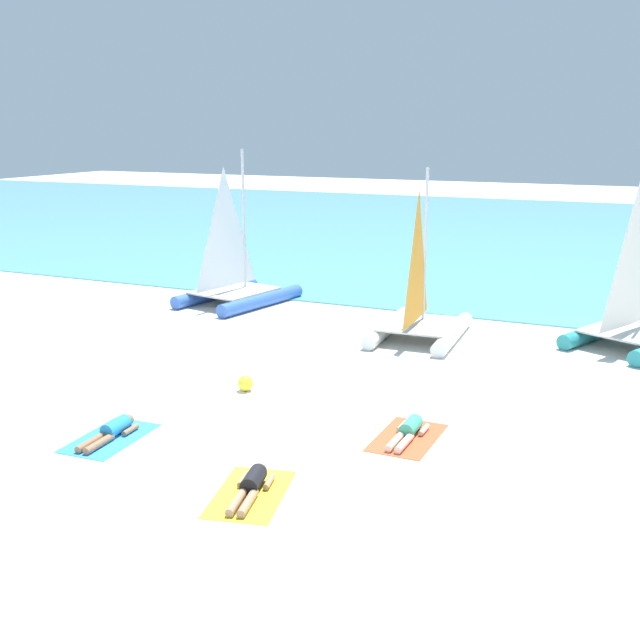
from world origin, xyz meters
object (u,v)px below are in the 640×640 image
beach_ball (245,383)px  sailboat_white (419,314)px  sailboat_teal (634,320)px  sunbather_right (409,430)px  towel_middle (250,494)px  towel_right (407,437)px  sunbather_left (112,431)px  sunbather_middle (251,485)px  sailboat_blue (235,282)px  towel_left (110,438)px

beach_ball → sailboat_white: bearing=69.1°
sailboat_teal → sunbather_right: sailboat_teal is taller
towel_middle → towel_right: same height
sailboat_white → towel_right: (1.93, -6.93, -0.69)m
sunbather_left → sunbather_middle: size_ratio=1.00×
sailboat_white → sunbather_left: 9.78m
sunbather_left → sunbather_right: size_ratio=1.00×
sailboat_blue → towel_right: 12.33m
towel_right → sunbather_right: sunbather_right is taller
towel_left → sunbather_left: bearing=92.7°
sailboat_teal → sailboat_blue: sailboat_blue is taller
sailboat_white → towel_middle: bearing=-90.9°
towel_middle → sunbather_middle: sunbather_middle is taller
beach_ball → towel_left: bearing=-106.2°
beach_ball → sunbather_middle: bearing=-59.4°
sailboat_teal → towel_left: bearing=-104.3°
sunbather_left → towel_right: bearing=21.1°
towel_right → beach_ball: beach_ball is taller
sailboat_teal → sunbather_right: 9.21m
sailboat_blue → sunbather_left: sailboat_blue is taller
sunbather_left → sunbather_middle: (3.56, -0.93, 0.00)m
sailboat_blue → towel_left: 11.58m
sunbather_left → towel_right: sunbather_left is taller
towel_left → beach_ball: bearing=73.8°
sailboat_teal → towel_left: 13.97m
sailboat_teal → beach_ball: 10.73m
sunbather_left → sunbather_middle: bearing=-17.4°
sailboat_white → sailboat_teal: bearing=13.6°
sunbather_middle → beach_ball: 5.02m
towel_middle → sunbather_right: size_ratio=1.22×
sunbather_right → sunbather_middle: bearing=-115.6°
towel_left → towel_right: same height
sailboat_teal → sunbather_right: bearing=-88.4°
towel_right → sunbather_right: size_ratio=1.22×
sailboat_white → sunbather_right: 7.16m
sailboat_blue → towel_left: sailboat_blue is taller
sailboat_blue → sailboat_white: bearing=-2.3°
sailboat_blue → sunbather_middle: bearing=-47.2°
sailboat_blue → sailboat_white: 7.06m
towel_right → sunbather_right: 0.14m
sailboat_white → towel_left: (-3.23, -9.28, -0.69)m
towel_left → towel_middle: 3.69m
sailboat_blue → towel_left: size_ratio=2.66×
towel_middle → sailboat_teal: bearing=66.6°
sunbather_middle → beach_ball: (-2.56, 4.32, 0.05)m
sailboat_blue → sailboat_white: sailboat_blue is taller
sailboat_teal → towel_right: bearing=-88.2°
towel_left → sunbather_middle: sunbather_middle is taller
sailboat_teal → sunbather_middle: bearing=-89.3°
sunbather_middle → towel_right: size_ratio=0.82×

